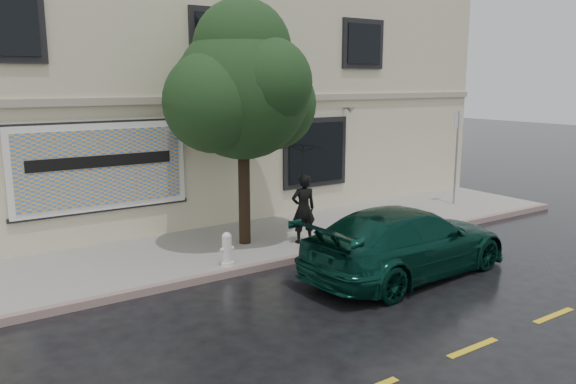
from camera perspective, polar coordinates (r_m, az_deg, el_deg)
ground at (r=11.75m, az=4.59°, el=-9.13°), size 90.00×90.00×0.00m
sidewalk at (r=14.28m, az=-3.56°, el=-5.08°), size 20.00×3.50×0.15m
curb at (r=12.87m, az=0.41°, el=-6.91°), size 20.00×0.18×0.16m
road_marking at (r=9.49m, az=18.28°, el=-14.80°), size 19.00×0.12×0.01m
building at (r=18.91m, az=-12.63°, el=9.20°), size 20.00×8.12×7.00m
billboard at (r=14.16m, az=-18.42°, el=2.42°), size 4.30×0.16×2.20m
car at (r=12.19m, az=11.98°, el=-4.94°), size 5.22×2.62×1.47m
pedestrian at (r=13.74m, az=1.58°, el=-1.72°), size 0.69×0.53×1.71m
umbrella at (r=13.51m, az=1.60°, el=3.44°), size 1.13×1.13×0.79m
street_tree at (r=13.39m, az=-4.62°, el=10.06°), size 3.19×3.19×5.28m
fire_hydrant at (r=12.25m, az=-6.22°, el=-5.79°), size 0.30×0.28×0.74m
sign_pole at (r=18.75m, az=16.76°, el=4.11°), size 0.37×0.06×2.99m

